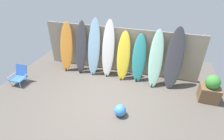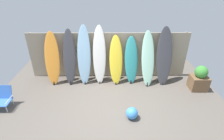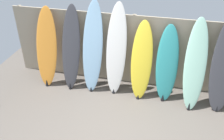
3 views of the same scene
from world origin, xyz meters
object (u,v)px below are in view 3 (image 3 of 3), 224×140
object	(u,v)px
surfboard_orange_0	(47,48)
surfboard_charcoal_1	(71,49)
surfboard_skyblue_2	(93,48)
surfboard_yellow_4	(142,61)
surfboard_teal_5	(167,64)
surfboard_white_3	(116,50)
surfboard_seafoam_6	(195,66)

from	to	relation	value
surfboard_orange_0	surfboard_charcoal_1	distance (m)	0.62
surfboard_skyblue_2	surfboard_yellow_4	bearing A→B (deg)	-1.44
surfboard_yellow_4	surfboard_teal_5	bearing A→B (deg)	4.01
surfboard_charcoal_1	surfboard_teal_5	world-z (taller)	surfboard_charcoal_1
surfboard_skyblue_2	surfboard_white_3	world-z (taller)	surfboard_skyblue_2
surfboard_charcoal_1	surfboard_yellow_4	size ratio (longest dim) A/B	1.13
surfboard_orange_0	surfboard_teal_5	distance (m)	2.90
surfboard_charcoal_1	surfboard_seafoam_6	xyz separation A→B (m)	(2.87, -0.08, -0.04)
surfboard_orange_0	surfboard_seafoam_6	world-z (taller)	surfboard_seafoam_6
surfboard_seafoam_6	surfboard_charcoal_1	bearing A→B (deg)	178.46
surfboard_white_3	surfboard_yellow_4	size ratio (longest dim) A/B	1.19
surfboard_charcoal_1	surfboard_teal_5	size ratio (longest dim) A/B	1.16
surfboard_orange_0	surfboard_white_3	xyz separation A→B (m)	(1.72, 0.08, 0.10)
surfboard_skyblue_2	surfboard_seafoam_6	size ratio (longest dim) A/B	1.11
surfboard_seafoam_6	surfboard_yellow_4	bearing A→B (deg)	177.15
surfboard_teal_5	surfboard_charcoal_1	bearing A→B (deg)	-179.48
surfboard_teal_5	surfboard_white_3	bearing A→B (deg)	178.49
surfboard_orange_0	surfboard_charcoal_1	xyz separation A→B (m)	(0.62, 0.03, 0.04)
surfboard_yellow_4	surfboard_seafoam_6	bearing A→B (deg)	-2.85
surfboard_yellow_4	surfboard_teal_5	world-z (taller)	surfboard_yellow_4
surfboard_yellow_4	surfboard_teal_5	distance (m)	0.57
surfboard_charcoal_1	surfboard_yellow_4	bearing A→B (deg)	-0.65
surfboard_skyblue_2	surfboard_teal_5	bearing A→B (deg)	0.36
surfboard_skyblue_2	surfboard_white_3	distance (m)	0.56
surfboard_skyblue_2	surfboard_teal_5	distance (m)	1.75
surfboard_skyblue_2	surfboard_teal_5	xyz separation A→B (m)	(1.74, 0.01, -0.21)
surfboard_teal_5	surfboard_seafoam_6	xyz separation A→B (m)	(0.59, -0.10, 0.10)
surfboard_charcoal_1	surfboard_skyblue_2	bearing A→B (deg)	1.04
surfboard_charcoal_1	surfboard_white_3	size ratio (longest dim) A/B	0.94
surfboard_charcoal_1	surfboard_white_3	world-z (taller)	surfboard_white_3
surfboard_charcoal_1	surfboard_white_3	xyz separation A→B (m)	(1.10, 0.05, 0.06)
surfboard_orange_0	surfboard_white_3	size ratio (longest dim) A/B	0.91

